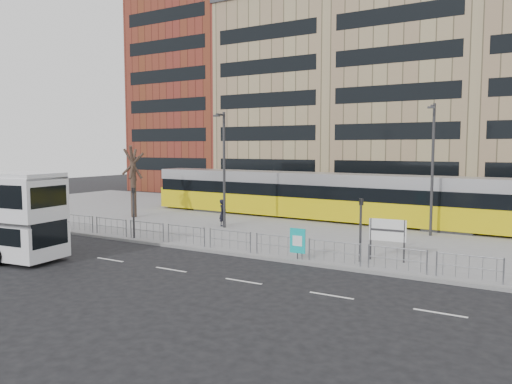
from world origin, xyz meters
The scene contains 15 objects.
ground centered at (0.00, 0.00, 0.00)m, with size 120.00×120.00×0.00m, color black.
plaza centered at (0.00, 12.00, 0.07)m, with size 64.00×24.00×0.15m, color gray.
kerb centered at (0.00, 0.05, 0.07)m, with size 64.00×0.25×0.17m, color gray.
building_row centered at (1.55, 34.27, 12.91)m, with size 70.40×18.40×31.20m.
pedestrian_barrier centered at (2.00, 0.50, 0.98)m, with size 32.07×0.07×1.10m.
road_markings centered at (1.00, -4.00, 0.01)m, with size 62.00×0.12×0.01m, color white.
tram centered at (1.70, 13.73, 1.94)m, with size 30.38×4.04×3.57m.
station_sign centered at (10.34, 2.27, 1.58)m, with size 1.79×0.21×2.06m.
ad_panel centered at (6.41, 0.40, 1.05)m, with size 0.82×0.08×1.55m.
pedestrian centered at (-2.74, 7.15, 1.10)m, with size 0.69×0.45×1.89m, color black.
traffic_light_west centered at (-4.75, 0.50, 2.12)m, with size 0.18×0.21×3.10m.
traffic_light_east centered at (9.28, 1.41, 2.12)m, with size 0.23×0.25×3.10m.
lamp_post_west centered at (-2.26, 6.61, 4.49)m, with size 0.45×1.04×7.93m.
lamp_post_east centered at (10.70, 10.60, 4.64)m, with size 0.45×1.04×8.24m.
bare_tree centered at (-11.46, 7.34, 5.92)m, with size 4.55×4.55×7.85m.
Camera 1 is at (17.08, -21.62, 5.70)m, focal length 35.00 mm.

